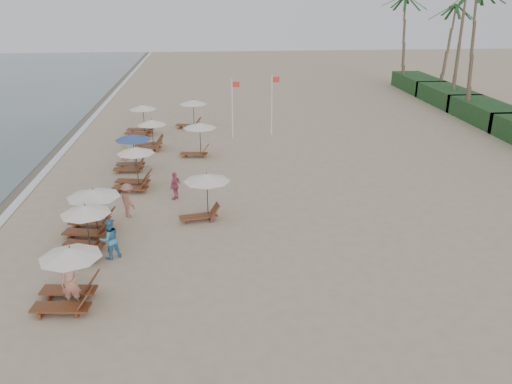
{
  "coord_description": "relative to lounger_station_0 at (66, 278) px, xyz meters",
  "views": [
    {
      "loc": [
        -1.13,
        -19.03,
        10.23
      ],
      "look_at": [
        1.0,
        4.05,
        1.3
      ],
      "focal_mm": 36.49,
      "sensor_mm": 36.0,
      "label": 1
    }
  ],
  "objects": [
    {
      "name": "lounger_station_5",
      "position": [
        0.91,
        19.25,
        -0.06
      ],
      "size": [
        2.47,
        2.15,
        2.09
      ],
      "color": "brown",
      "rests_on": "ground"
    },
    {
      "name": "lounger_station_0",
      "position": [
        0.0,
        0.0,
        0.0
      ],
      "size": [
        2.54,
        2.13,
        2.21
      ],
      "color": "brown",
      "rests_on": "ground"
    },
    {
      "name": "lounger_station_3",
      "position": [
        0.8,
        11.49,
        0.07
      ],
      "size": [
        2.5,
        2.14,
        2.39
      ],
      "color": "brown",
      "rests_on": "ground"
    },
    {
      "name": "foam_line",
      "position": [
        -5.02,
        12.93,
        -1.04
      ],
      "size": [
        0.5,
        140.0,
        0.02
      ],
      "primitive_type": "cube",
      "color": "white",
      "rests_on": "ground"
    },
    {
      "name": "inland_station_0",
      "position": [
        4.7,
        7.01,
        0.4
      ],
      "size": [
        2.58,
        2.24,
        2.22
      ],
      "color": "brown",
      "rests_on": "ground"
    },
    {
      "name": "lounger_station_6",
      "position": [
        -0.15,
        23.39,
        -0.0
      ],
      "size": [
        2.58,
        2.12,
        2.3
      ],
      "color": "brown",
      "rests_on": "ground"
    },
    {
      "name": "beachgoer_mid_a",
      "position": [
        0.87,
        3.37,
        -0.19
      ],
      "size": [
        1.06,
        1.0,
        1.73
      ],
      "primitive_type": "imported",
      "rotation": [
        0.0,
        0.0,
        3.7
      ],
      "color": "teal",
      "rests_on": "ground"
    },
    {
      "name": "beachgoer_mid_b",
      "position": [
        1.04,
        7.58,
        -0.2
      ],
      "size": [
        1.14,
        1.27,
        1.7
      ],
      "primitive_type": "imported",
      "rotation": [
        0.0,
        0.0,
        2.17
      ],
      "color": "#8F5849",
      "rests_on": "ground"
    },
    {
      "name": "inland_station_2",
      "position": [
        3.65,
        25.22,
        0.34
      ],
      "size": [
        2.68,
        2.24,
        2.22
      ],
      "color": "brown",
      "rests_on": "ground"
    },
    {
      "name": "lounger_station_4",
      "position": [
        0.27,
        14.82,
        0.15
      ],
      "size": [
        2.4,
        2.21,
        2.25
      ],
      "color": "brown",
      "rests_on": "ground"
    },
    {
      "name": "lounger_station_1",
      "position": [
        -0.24,
        3.76,
        0.06
      ],
      "size": [
        2.38,
        2.19,
        2.2
      ],
      "color": "brown",
      "rests_on": "ground"
    },
    {
      "name": "beachgoer_near",
      "position": [
        0.16,
        -0.1,
        -0.13
      ],
      "size": [
        0.68,
        0.44,
        1.86
      ],
      "primitive_type": "imported",
      "rotation": [
        0.0,
        0.0,
        -0.0
      ],
      "color": "tan",
      "rests_on": "ground"
    },
    {
      "name": "beachgoer_far_a",
      "position": [
        3.18,
        9.7,
        -0.3
      ],
      "size": [
        0.73,
        0.95,
        1.51
      ],
      "primitive_type": "imported",
      "rotation": [
        0.0,
        0.0,
        4.23
      ],
      "color": "#C14D6E",
      "rests_on": "ground"
    },
    {
      "name": "wet_sand_band",
      "position": [
        -6.32,
        12.93,
        -1.05
      ],
      "size": [
        3.2,
        140.0,
        0.01
      ],
      "primitive_type": "cube",
      "color": "#6B5E4C",
      "rests_on": "ground"
    },
    {
      "name": "ground",
      "position": [
        6.18,
        2.93,
        -1.06
      ],
      "size": [
        160.0,
        160.0,
        0.0
      ],
      "primitive_type": "plane",
      "color": "tan",
      "rests_on": "ground"
    },
    {
      "name": "flag_pole_near",
      "position": [
        6.83,
        21.86,
        1.37
      ],
      "size": [
        0.6,
        0.08,
        4.36
      ],
      "color": "silver",
      "rests_on": "ground"
    },
    {
      "name": "flag_pole_far",
      "position": [
        9.84,
        22.46,
        1.48
      ],
      "size": [
        0.6,
        0.08,
        4.58
      ],
      "color": "silver",
      "rests_on": "ground"
    },
    {
      "name": "beachgoer_far_b",
      "position": [
        -0.51,
        16.98,
        -0.3
      ],
      "size": [
        0.55,
        0.78,
        1.51
      ],
      "primitive_type": "imported",
      "rotation": [
        0.0,
        0.0,
        1.48
      ],
      "color": "tan",
      "rests_on": "ground"
    },
    {
      "name": "inland_station_1",
      "position": [
        4.28,
        17.38,
        0.41
      ],
      "size": [
        2.57,
        2.24,
        2.22
      ],
      "color": "brown",
      "rests_on": "ground"
    },
    {
      "name": "lounger_station_2",
      "position": [
        -0.39,
        5.92,
        0.02
      ],
      "size": [
        2.71,
        2.38,
        2.09
      ],
      "color": "brown",
      "rests_on": "ground"
    }
  ]
}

